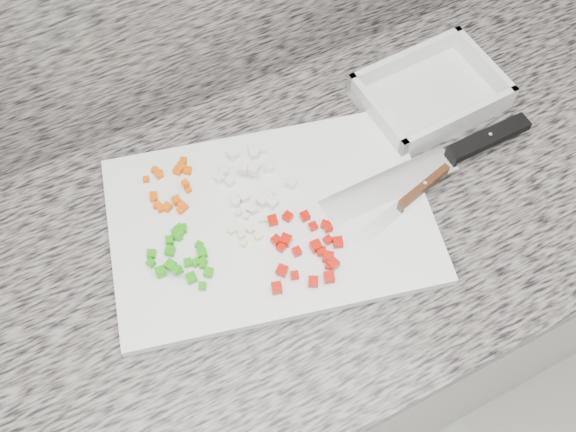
% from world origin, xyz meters
% --- Properties ---
extents(cabinet, '(3.92, 0.62, 0.86)m').
position_xyz_m(cabinet, '(0.00, 1.44, 0.43)').
color(cabinet, beige).
rests_on(cabinet, ground).
extents(countertop, '(3.96, 0.64, 0.04)m').
position_xyz_m(countertop, '(0.00, 1.44, 0.88)').
color(countertop, slate).
rests_on(countertop, cabinet).
extents(cutting_board, '(0.56, 0.44, 0.02)m').
position_xyz_m(cutting_board, '(0.05, 1.46, 0.91)').
color(cutting_board, white).
rests_on(cutting_board, countertop).
extents(carrot_pile, '(0.08, 0.10, 0.02)m').
position_xyz_m(carrot_pile, '(-0.06, 1.58, 0.92)').
color(carrot_pile, '#DF5204').
rests_on(carrot_pile, cutting_board).
extents(onion_pile, '(0.11, 0.13, 0.03)m').
position_xyz_m(onion_pile, '(0.06, 1.54, 0.92)').
color(onion_pile, silver).
rests_on(onion_pile, cutting_board).
extents(green_pepper_pile, '(0.09, 0.12, 0.02)m').
position_xyz_m(green_pepper_pile, '(-0.10, 1.46, 0.92)').
color(green_pepper_pile, '#21950D').
rests_on(green_pepper_pile, cutting_board).
extents(red_pepper_pile, '(0.13, 0.14, 0.01)m').
position_xyz_m(red_pepper_pile, '(0.08, 1.38, 0.92)').
color(red_pepper_pile, '#B90C02').
rests_on(red_pepper_pile, cutting_board).
extents(garlic_pile, '(0.07, 0.06, 0.01)m').
position_xyz_m(garlic_pile, '(0.01, 1.46, 0.92)').
color(garlic_pile, beige).
rests_on(garlic_pile, cutting_board).
extents(chef_knife, '(0.38, 0.05, 0.02)m').
position_xyz_m(chef_knife, '(0.37, 1.42, 0.92)').
color(chef_knife, silver).
rests_on(chef_knife, cutting_board).
extents(paring_knife, '(0.21, 0.07, 0.02)m').
position_xyz_m(paring_knife, '(0.27, 1.39, 0.92)').
color(paring_knife, silver).
rests_on(paring_knife, cutting_board).
extents(tray, '(0.24, 0.18, 0.05)m').
position_xyz_m(tray, '(0.41, 1.55, 0.92)').
color(tray, silver).
rests_on(tray, countertop).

